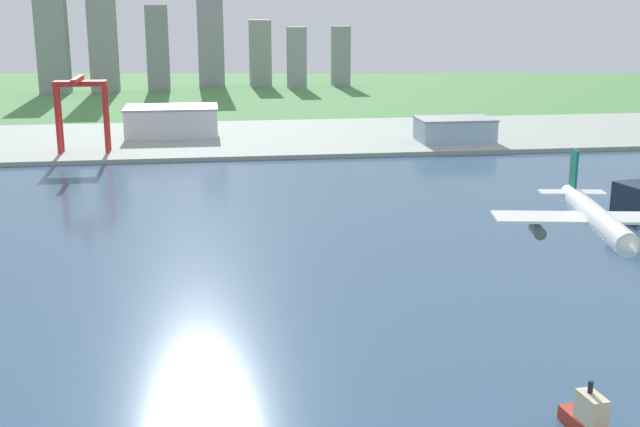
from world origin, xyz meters
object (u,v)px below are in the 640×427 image
(tugboat_small, at_px, (592,424))
(warehouse_annex, at_px, (455,129))
(port_crane_red, at_px, (81,98))
(warehouse_main, at_px, (172,121))
(airplane_landing, at_px, (596,218))

(tugboat_small, xyz_separation_m, warehouse_annex, (76.18, 337.48, 6.06))
(port_crane_red, distance_m, warehouse_main, 76.19)
(airplane_landing, xyz_separation_m, warehouse_annex, (77.45, 334.21, -34.81))
(tugboat_small, bearing_deg, port_crane_red, 113.23)
(port_crane_red, distance_m, warehouse_annex, 218.26)
(tugboat_small, distance_m, warehouse_annex, 346.02)
(tugboat_small, xyz_separation_m, port_crane_red, (-140.58, 327.49, 29.55))
(warehouse_main, bearing_deg, airplane_landing, -76.29)
(warehouse_main, xyz_separation_m, warehouse_annex, (170.36, -46.54, -2.11))
(warehouse_main, bearing_deg, tugboat_small, -76.22)
(warehouse_main, height_order, warehouse_annex, warehouse_main)
(airplane_landing, bearing_deg, port_crane_red, 113.25)
(tugboat_small, relative_size, port_crane_red, 0.46)
(tugboat_small, relative_size, warehouse_main, 0.34)
(port_crane_red, bearing_deg, airplane_landing, -66.75)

